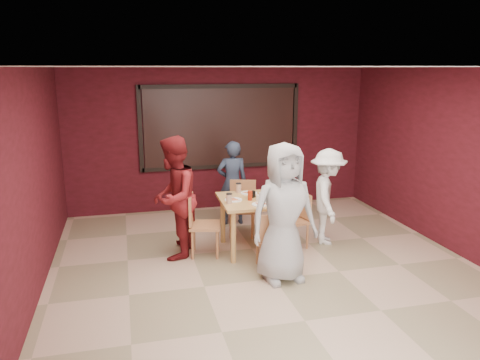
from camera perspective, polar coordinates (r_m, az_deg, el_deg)
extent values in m
plane|color=tan|center=(6.50, 4.16, -11.92)|extent=(7.00, 7.00, 0.00)
cube|color=black|center=(9.28, -2.35, 6.47)|extent=(3.00, 0.02, 1.50)
cube|color=tan|center=(7.18, 1.79, -2.47)|extent=(1.08, 1.08, 0.04)
cylinder|color=tan|center=(7.61, -2.11, -4.82)|extent=(0.08, 0.08, 0.79)
cylinder|color=tan|center=(7.80, 4.02, -4.39)|extent=(0.08, 0.08, 0.79)
cylinder|color=tan|center=(6.83, -0.82, -7.00)|extent=(0.08, 0.08, 0.79)
cylinder|color=tan|center=(7.04, 5.97, -6.44)|extent=(0.08, 0.08, 0.79)
cylinder|color=white|center=(6.87, 2.55, -2.99)|extent=(0.27, 0.27, 0.01)
cone|color=#D58C4B|center=(6.86, 2.55, -2.87)|extent=(0.24, 0.24, 0.02)
cylinder|color=beige|center=(6.80, 3.98, -2.62)|extent=(0.09, 0.09, 0.14)
cylinder|color=black|center=(6.78, 3.99, -2.00)|extent=(0.09, 0.09, 0.01)
cylinder|color=white|center=(7.48, 1.10, -1.58)|extent=(0.27, 0.27, 0.01)
cone|color=#D58C4B|center=(7.48, 1.10, -1.47)|extent=(0.24, 0.24, 0.02)
cylinder|color=beige|center=(7.53, -0.17, -0.99)|extent=(0.09, 0.09, 0.14)
cylinder|color=black|center=(7.51, -0.17, -0.43)|extent=(0.09, 0.09, 0.01)
cylinder|color=white|center=(7.09, -0.80, -2.44)|extent=(0.27, 0.27, 0.01)
cone|color=#D58C4B|center=(7.09, -0.80, -2.32)|extent=(0.24, 0.24, 0.02)
cylinder|color=beige|center=(6.92, -1.35, -2.30)|extent=(0.09, 0.09, 0.14)
cylinder|color=black|center=(6.90, -1.35, -1.70)|extent=(0.09, 0.09, 0.01)
cylinder|color=white|center=(7.27, 4.32, -2.08)|extent=(0.27, 0.27, 0.01)
cone|color=#D58C4B|center=(7.27, 4.32, -1.96)|extent=(0.24, 0.24, 0.02)
cylinder|color=beige|center=(7.42, 4.72, -1.25)|extent=(0.09, 0.09, 0.14)
cylinder|color=black|center=(7.40, 4.74, -0.69)|extent=(0.09, 0.09, 0.01)
cylinder|color=white|center=(7.16, 2.55, -1.94)|extent=(0.06, 0.06, 0.10)
cylinder|color=white|center=(7.09, 2.16, -2.15)|extent=(0.05, 0.05, 0.08)
cylinder|color=#A5240B|center=(7.08, 1.23, -1.91)|extent=(0.07, 0.07, 0.15)
cube|color=black|center=(7.22, 1.43, -1.77)|extent=(0.13, 0.10, 0.10)
cube|color=#BD7649|center=(6.65, 3.79, -7.33)|extent=(0.47, 0.47, 0.04)
cylinder|color=#BD7649|center=(6.92, 4.91, -8.49)|extent=(0.04, 0.04, 0.41)
cylinder|color=#BD7649|center=(6.86, 2.12, -8.63)|extent=(0.04, 0.04, 0.41)
cylinder|color=#BD7649|center=(6.61, 5.46, -9.58)|extent=(0.04, 0.04, 0.41)
cylinder|color=#BD7649|center=(6.56, 2.54, -9.73)|extent=(0.04, 0.04, 0.41)
cube|color=#BD7649|center=(6.40, 4.11, -5.93)|extent=(0.42, 0.09, 0.40)
cube|color=#BD7649|center=(7.92, 0.27, -3.60)|extent=(0.56, 0.56, 0.04)
cylinder|color=#BD7649|center=(7.84, -1.14, -5.63)|extent=(0.04, 0.04, 0.43)
cylinder|color=#BD7649|center=(7.82, 1.50, -5.68)|extent=(0.04, 0.04, 0.43)
cylinder|color=#BD7649|center=(8.18, -0.92, -4.80)|extent=(0.04, 0.04, 0.43)
cylinder|color=#BD7649|center=(8.16, 1.61, -4.85)|extent=(0.04, 0.04, 0.43)
cube|color=#BD7649|center=(8.05, 0.36, -1.45)|extent=(0.43, 0.17, 0.42)
cube|color=#BD7649|center=(7.12, -4.28, -5.56)|extent=(0.54, 0.54, 0.04)
cylinder|color=#BD7649|center=(7.03, -2.80, -7.92)|extent=(0.04, 0.04, 0.44)
cylinder|color=#BD7649|center=(7.37, -2.74, -6.87)|extent=(0.04, 0.04, 0.44)
cylinder|color=#BD7649|center=(7.05, -5.82, -7.92)|extent=(0.04, 0.04, 0.44)
cylinder|color=#BD7649|center=(7.39, -5.61, -6.87)|extent=(0.04, 0.04, 0.44)
cube|color=#BD7649|center=(7.06, -5.99, -3.56)|extent=(0.14, 0.45, 0.43)
cube|color=#BD7649|center=(7.45, 6.44, -5.03)|extent=(0.51, 0.51, 0.04)
cylinder|color=#BD7649|center=(7.57, 4.60, -6.48)|extent=(0.04, 0.04, 0.41)
cylinder|color=#BD7649|center=(7.30, 6.03, -7.28)|extent=(0.04, 0.04, 0.41)
cylinder|color=#BD7649|center=(7.75, 6.74, -6.06)|extent=(0.04, 0.04, 0.41)
cylinder|color=#BD7649|center=(7.49, 8.21, -6.81)|extent=(0.04, 0.04, 0.41)
cube|color=#BD7649|center=(7.48, 7.69, -3.06)|extent=(0.13, 0.42, 0.40)
imported|color=#ADADAD|center=(6.17, 5.34, -4.02)|extent=(0.97, 0.68, 1.87)
imported|color=#2D3950|center=(8.44, -0.96, -0.34)|extent=(0.58, 0.39, 1.53)
imported|color=maroon|center=(7.00, -8.09, -2.15)|extent=(0.97, 1.08, 1.83)
imported|color=white|center=(7.64, 10.64, -2.01)|extent=(0.86, 1.13, 1.55)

